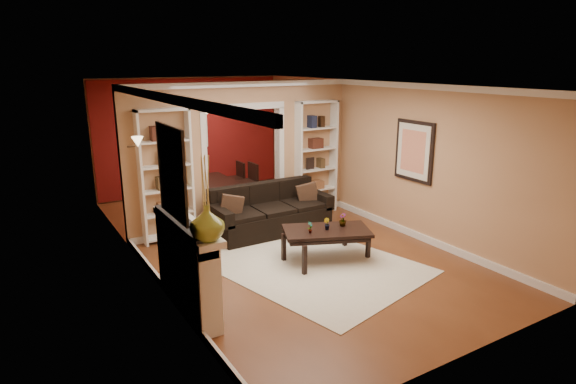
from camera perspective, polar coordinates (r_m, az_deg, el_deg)
floor at (r=8.48m, az=-1.57°, el=-5.84°), size 8.00×8.00×0.00m
ceiling at (r=7.92m, az=-1.72°, el=12.69°), size 8.00×8.00×0.00m
wall_back at (r=11.69m, az=-11.44°, el=6.59°), size 8.00×0.00×8.00m
wall_front at (r=5.14m, az=21.05°, el=-5.18°), size 8.00×0.00×8.00m
wall_left at (r=7.28m, az=-17.22°, el=1.03°), size 0.00×8.00×8.00m
wall_right at (r=9.39m, az=10.42°, el=4.56°), size 0.00×8.00×8.00m
partition_wall at (r=9.14m, az=-5.37°, el=4.45°), size 4.50×0.15×2.70m
red_back_panel at (r=11.67m, az=-11.38°, el=6.42°), size 4.44×0.04×2.64m
dining_window at (r=11.60m, az=-11.37°, el=7.52°), size 0.78×0.03×0.98m
area_rug at (r=7.63m, az=2.01°, el=-8.29°), size 3.21×3.93×0.01m
sofa at (r=8.79m, az=-2.04°, el=-2.08°), size 2.22×0.96×0.87m
pillow_left at (r=8.39m, az=-6.69°, el=-1.77°), size 0.40×0.21×0.38m
pillow_right at (r=9.12m, az=2.32°, el=-0.27°), size 0.39×0.24×0.38m
coffee_table at (r=7.67m, az=4.56°, el=-6.21°), size 1.51×1.19×0.51m
plant_left at (r=7.38m, az=2.65°, el=-4.20°), size 0.12×0.11×0.18m
plant_center at (r=7.55m, az=4.61°, el=-3.79°), size 0.09×0.11×0.18m
plant_right at (r=7.73m, az=6.49°, el=-3.29°), size 0.12×0.12×0.21m
bookshelf_left at (r=8.48m, az=-14.29°, el=1.80°), size 0.90×0.30×2.30m
bookshelf_right at (r=9.80m, az=3.29°, el=4.04°), size 0.90×0.30×2.30m
fireplace at (r=6.20m, az=-11.70°, el=-8.61°), size 0.32×1.70×1.16m
vase at (r=5.30m, az=-9.57°, el=-3.63°), size 0.46×0.46×0.40m
mirror at (r=5.78m, az=-13.65°, el=2.27°), size 0.03×0.95×1.10m
wall_sconce at (r=7.74m, az=-17.81°, el=5.43°), size 0.18×0.18×0.22m
framed_art at (r=8.62m, az=14.68°, el=4.71°), size 0.04×0.85×1.05m
dining_table at (r=10.79m, az=-8.58°, el=0.08°), size 1.47×0.82×0.52m
dining_chair_nw at (r=10.30m, az=-10.78°, el=-0.02°), size 0.45×0.45×0.77m
dining_chair_ne at (r=10.70m, az=-5.28°, el=1.10°), size 0.53×0.53×0.89m
dining_chair_sw at (r=10.84m, az=-11.90°, el=0.72°), size 0.42×0.42×0.78m
dining_chair_se at (r=11.23m, az=-6.62°, el=1.53°), size 0.49×0.49×0.81m
chandelier at (r=10.40m, az=-9.14°, el=9.37°), size 0.50×0.50×0.30m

